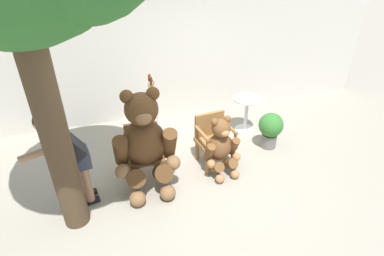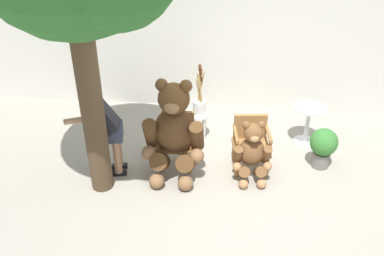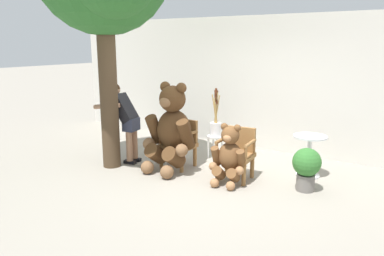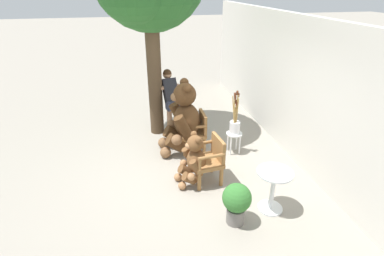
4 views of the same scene
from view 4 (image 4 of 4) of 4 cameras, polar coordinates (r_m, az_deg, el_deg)
ground_plane at (r=6.09m, az=-2.03°, el=-7.14°), size 60.00×60.00×0.00m
back_wall at (r=6.29m, az=19.95°, el=6.60°), size 10.00×0.16×2.80m
wooden_chair_left at (r=6.43m, az=0.60°, el=-0.47°), size 0.57×0.53×0.86m
wooden_chair_right at (r=5.44m, az=3.31°, el=-5.83°), size 0.62×0.58×0.86m
teddy_bear_large at (r=6.25m, az=-1.78°, el=1.88°), size 0.95×0.89×1.58m
teddy_bear_small at (r=5.35m, az=0.29°, el=-6.04°), size 0.60×0.59×0.99m
person_visitor at (r=7.11m, az=-4.08°, el=5.99°), size 0.78×0.57×1.51m
white_stool at (r=6.43m, az=8.00°, el=-1.79°), size 0.34×0.34×0.46m
brush_bucket at (r=6.29m, az=8.17°, el=0.76°), size 0.22×0.22×0.94m
round_side_table at (r=4.94m, az=15.19°, el=-10.66°), size 0.56×0.56×0.72m
potted_plant at (r=4.63m, az=8.49°, el=-13.62°), size 0.44×0.44×0.68m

